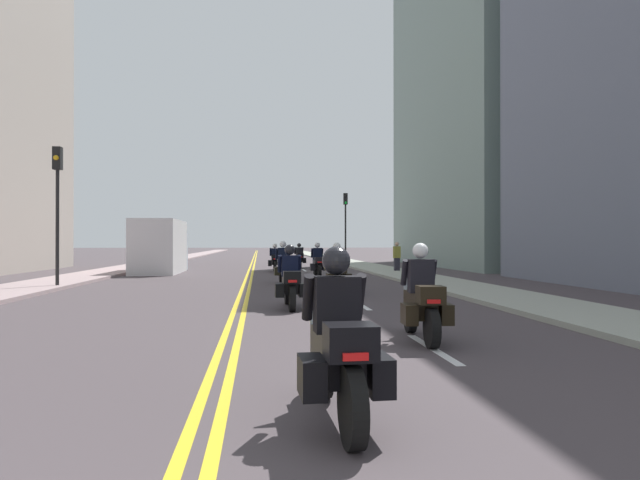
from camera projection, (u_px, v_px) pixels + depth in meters
The scene contains 20 objects.
ground_plane at pixel (254, 261), 47.82m from camera, with size 264.00×264.00×0.00m, color #463D40.
sidewalk_left at pixel (165, 261), 47.01m from camera, with size 2.61×144.00×0.12m, color gray.
sidewalk_right at pixel (339, 260), 48.64m from camera, with size 2.61×144.00×0.12m, color #9DA091.
centreline_yellow_inner at pixel (252, 261), 47.81m from camera, with size 0.12×132.00×0.01m, color yellow.
centreline_yellow_outer at pixel (255, 261), 47.84m from camera, with size 0.12×132.00×0.01m, color yellow.
lane_dashes_white at pixel (309, 273), 29.28m from camera, with size 0.14×56.40×0.01m.
building_right_1 at pixel (476, 81), 38.67m from camera, with size 7.03×19.41×25.77m.
motorcycle_0 at pixel (338, 351), 4.93m from camera, with size 0.78×2.11×1.58m.
motorcycle_1 at pixel (422, 302), 9.05m from camera, with size 0.78×2.15×1.61m.
motorcycle_2 at pixel (290, 283), 13.54m from camera, with size 0.77×2.21×1.57m.
motorcycle_3 at pixel (337, 273), 17.68m from camera, with size 0.77×2.09×1.62m.
motorcycle_4 at pixel (283, 267), 21.77m from camera, with size 0.78×2.24×1.68m.
motorcycle_5 at pixel (318, 263), 26.02m from camera, with size 0.77×2.16×1.63m.
motorcycle_6 at pixel (275, 260), 30.58m from camera, with size 0.76×2.26×1.57m.
motorcycle_7 at pixel (299, 258), 35.06m from camera, with size 0.78×2.11×1.58m.
traffic_cone_0 at pixel (413, 285), 16.77m from camera, with size 0.34×0.34×0.66m.
traffic_light_near at pixel (57, 191), 19.45m from camera, with size 0.28×0.38×4.98m.
traffic_light_far at pixel (345, 216), 39.37m from camera, with size 0.28×0.38×5.13m.
pedestrian_2 at pixel (397, 257), 29.65m from camera, with size 0.38×0.26×1.65m.
parked_truck at pixel (161, 249), 29.83m from camera, with size 2.20×6.50×2.80m.
Camera 1 is at (0.47, -0.17, 1.61)m, focal length 31.13 mm.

